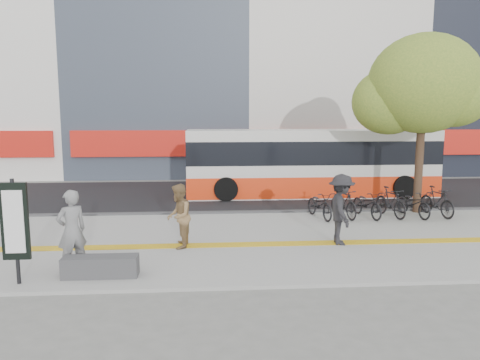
{
  "coord_description": "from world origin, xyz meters",
  "views": [
    {
      "loc": [
        -0.27,
        -10.86,
        3.56
      ],
      "look_at": [
        0.65,
        2.0,
        1.7
      ],
      "focal_mm": 34.17,
      "sensor_mm": 36.0,
      "label": 1
    }
  ],
  "objects": [
    {
      "name": "ground",
      "position": [
        0.0,
        0.0,
        0.0
      ],
      "size": [
        120.0,
        120.0,
        0.0
      ],
      "primitive_type": "plane",
      "color": "slate",
      "rests_on": "ground"
    },
    {
      "name": "sidewalk",
      "position": [
        0.0,
        1.5,
        0.04
      ],
      "size": [
        40.0,
        7.0,
        0.08
      ],
      "primitive_type": "cube",
      "color": "gray",
      "rests_on": "ground"
    },
    {
      "name": "tactile_strip",
      "position": [
        0.0,
        1.0,
        0.09
      ],
      "size": [
        40.0,
        0.45,
        0.01
      ],
      "primitive_type": "cube",
      "color": "#BE8A16",
      "rests_on": "sidewalk"
    },
    {
      "name": "street",
      "position": [
        0.0,
        9.0,
        0.03
      ],
      "size": [
        40.0,
        8.0,
        0.06
      ],
      "primitive_type": "cube",
      "color": "black",
      "rests_on": "ground"
    },
    {
      "name": "curb",
      "position": [
        0.0,
        5.0,
        0.07
      ],
      "size": [
        40.0,
        0.25,
        0.14
      ],
      "primitive_type": "cube",
      "color": "#3E3E40",
      "rests_on": "ground"
    },
    {
      "name": "bench",
      "position": [
        -2.6,
        -1.2,
        0.3
      ],
      "size": [
        1.6,
        0.45,
        0.45
      ],
      "primitive_type": "cube",
      "color": "#3E3E40",
      "rests_on": "sidewalk"
    },
    {
      "name": "signboard",
      "position": [
        -4.2,
        -1.51,
        1.37
      ],
      "size": [
        0.55,
        0.1,
        2.2
      ],
      "color": "black",
      "rests_on": "sidewalk"
    },
    {
      "name": "street_tree",
      "position": [
        7.18,
        4.82,
        4.51
      ],
      "size": [
        4.4,
        3.8,
        6.31
      ],
      "color": "#3A251A",
      "rests_on": "sidewalk"
    },
    {
      "name": "bus",
      "position": [
        4.19,
        8.5,
        1.39
      ],
      "size": [
        10.66,
        2.53,
        2.84
      ],
      "color": "beige",
      "rests_on": "street"
    },
    {
      "name": "bicycle_row",
      "position": [
        5.49,
        4.0,
        0.56
      ],
      "size": [
        4.99,
        1.84,
        1.02
      ],
      "color": "black",
      "rests_on": "sidewalk"
    },
    {
      "name": "seated_woman",
      "position": [
        -3.3,
        -0.75,
        1.0
      ],
      "size": [
        0.8,
        0.76,
        1.84
      ],
      "primitive_type": "imported",
      "rotation": [
        0.0,
        0.0,
        3.81
      ],
      "color": "black",
      "rests_on": "sidewalk"
    },
    {
      "name": "pedestrian_tan",
      "position": [
        -1.04,
        0.87,
        0.92
      ],
      "size": [
        0.69,
        0.86,
        1.69
      ],
      "primitive_type": "imported",
      "rotation": [
        0.0,
        0.0,
        -1.64
      ],
      "color": "olive",
      "rests_on": "sidewalk"
    },
    {
      "name": "pedestrian_dark",
      "position": [
        3.3,
        0.91,
        1.03
      ],
      "size": [
        0.81,
        1.29,
        1.9
      ],
      "primitive_type": "imported",
      "rotation": [
        0.0,
        0.0,
        1.48
      ],
      "color": "black",
      "rests_on": "sidewalk"
    }
  ]
}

